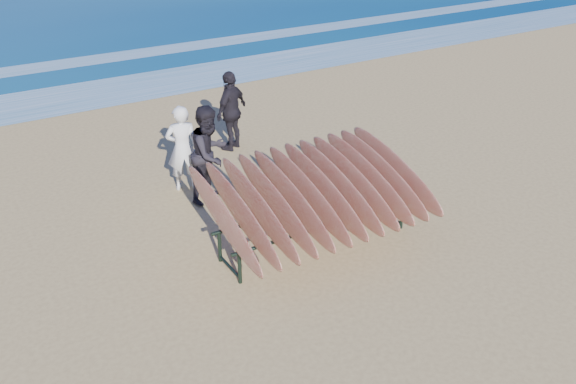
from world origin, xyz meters
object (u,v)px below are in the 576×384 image
at_px(surfboard_rack, 316,192).
at_px(person_white, 182,148).
at_px(person_dark_a, 210,154).
at_px(person_dark_b, 231,111).

bearing_deg(surfboard_rack, person_white, 108.87).
distance_m(surfboard_rack, person_dark_a, 2.36).
xyz_separation_m(person_dark_a, person_dark_b, (1.38, 1.85, -0.03)).
height_order(person_dark_a, person_dark_b, person_dark_a).
xyz_separation_m(surfboard_rack, person_dark_a, (-0.67, 2.26, -0.04)).
bearing_deg(person_dark_b, person_white, 7.08).
bearing_deg(person_white, person_dark_a, 128.61).
relative_size(person_white, person_dark_b, 0.96).
bearing_deg(person_dark_b, surfboard_rack, 50.43).
height_order(surfboard_rack, person_dark_b, person_dark_b).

